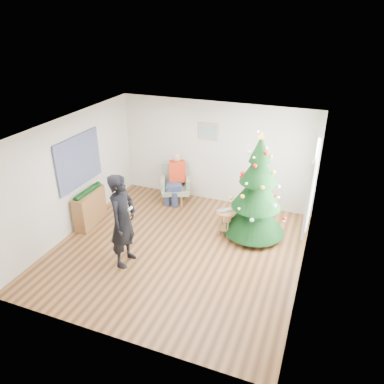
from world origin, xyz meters
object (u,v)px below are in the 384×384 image
at_px(console, 90,208).
at_px(standing_man, 123,221).
at_px(stool, 225,223).
at_px(armchair, 175,188).
at_px(christmas_tree, 257,192).

bearing_deg(console, standing_man, -38.02).
bearing_deg(standing_man, stool, -43.46).
height_order(armchair, console, armchair).
distance_m(armchair, standing_man, 2.87).
bearing_deg(christmas_tree, console, -166.99).
distance_m(christmas_tree, standing_man, 2.86).
height_order(christmas_tree, console, christmas_tree).
height_order(stool, standing_man, standing_man).
height_order(stool, armchair, armchair).
xyz_separation_m(christmas_tree, stool, (-0.61, -0.21, -0.79)).
bearing_deg(christmas_tree, stool, -160.79).
xyz_separation_m(stool, standing_man, (-1.55, -1.67, 0.65)).
bearing_deg(stool, console, -168.26).
height_order(armchair, standing_man, standing_man).
relative_size(christmas_tree, console, 2.41).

